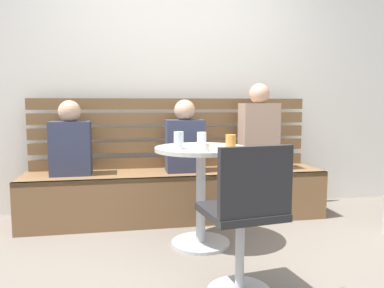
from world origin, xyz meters
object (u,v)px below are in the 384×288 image
(white_chair, at_px, (246,216))
(person_child_left, at_px, (185,140))
(person_child_middle, at_px, (71,142))
(cafe_table, at_px, (201,177))
(cup_espresso_small, at_px, (205,147))
(person_adult, at_px, (259,131))
(cup_glass_tall, at_px, (179,140))
(cup_tumbler_orange, at_px, (231,142))
(booth_bench, at_px, (177,195))
(cup_water_clear, at_px, (202,140))

(white_chair, height_order, person_child_left, person_child_left)
(white_chair, height_order, person_child_middle, person_child_middle)
(cafe_table, height_order, person_child_middle, person_child_middle)
(cafe_table, xyz_separation_m, cup_espresso_small, (-0.02, -0.24, 0.25))
(person_child_middle, distance_m, cup_espresso_small, 1.35)
(person_adult, relative_size, cup_glass_tall, 6.67)
(person_child_left, distance_m, cup_glass_tall, 0.74)
(person_child_left, distance_m, cup_tumbler_orange, 0.82)
(person_child_middle, height_order, cup_tumbler_orange, person_child_middle)
(person_child_middle, relative_size, cup_tumbler_orange, 6.45)
(white_chair, bearing_deg, cafe_table, 95.29)
(cafe_table, xyz_separation_m, white_chair, (0.08, -0.81, -0.05))
(booth_bench, xyz_separation_m, cup_glass_tall, (-0.08, -0.72, 0.58))
(person_child_left, bearing_deg, cup_glass_tall, -102.66)
(person_adult, height_order, person_child_left, person_adult)
(booth_bench, bearing_deg, cup_tumbler_orange, -70.89)
(cup_glass_tall, distance_m, cup_espresso_small, 0.24)
(person_adult, relative_size, cup_tumbler_orange, 8.00)
(cup_water_clear, height_order, cup_glass_tall, cup_glass_tall)
(cafe_table, distance_m, cup_water_clear, 0.28)
(person_child_left, xyz_separation_m, cup_espresso_small, (-0.01, -0.90, 0.04))
(cup_tumbler_orange, bearing_deg, person_adult, 57.37)
(white_chair, xyz_separation_m, cup_glass_tall, (-0.25, 0.76, 0.34))
(booth_bench, distance_m, person_child_left, 0.51)
(white_chair, relative_size, cup_water_clear, 7.73)
(cup_water_clear, xyz_separation_m, cup_glass_tall, (-0.18, -0.06, 0.01))
(person_adult, height_order, person_child_middle, person_adult)
(cup_espresso_small, bearing_deg, person_adult, 51.33)
(booth_bench, bearing_deg, person_adult, -1.32)
(booth_bench, bearing_deg, person_child_left, 1.09)
(person_adult, xyz_separation_m, person_child_left, (-0.70, 0.02, -0.07))
(person_child_left, xyz_separation_m, cup_glass_tall, (-0.16, -0.72, 0.07))
(cup_tumbler_orange, bearing_deg, cup_espresso_small, -153.49)
(person_adult, height_order, cup_water_clear, person_adult)
(cup_glass_tall, xyz_separation_m, cup_espresso_small, (0.15, -0.18, -0.03))
(cup_tumbler_orange, xyz_separation_m, cup_espresso_small, (-0.21, -0.10, -0.02))
(white_chair, xyz_separation_m, person_child_left, (-0.09, 1.47, 0.26))
(cup_water_clear, distance_m, cup_espresso_small, 0.24)
(cafe_table, height_order, white_chair, white_chair)
(cup_water_clear, bearing_deg, cup_espresso_small, -96.24)
(cup_tumbler_orange, bearing_deg, booth_bench, 109.11)
(booth_bench, height_order, cafe_table, cafe_table)
(cup_water_clear, relative_size, cup_espresso_small, 1.96)
(booth_bench, xyz_separation_m, person_child_left, (0.08, 0.00, 0.51))
(person_child_left, bearing_deg, booth_bench, -178.91)
(cafe_table, relative_size, person_child_left, 1.14)
(white_chair, relative_size, person_child_left, 1.30)
(cafe_table, xyz_separation_m, person_child_left, (-0.01, 0.66, 0.21))
(person_child_left, relative_size, person_child_middle, 1.01)
(person_child_left, distance_m, cup_water_clear, 0.67)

